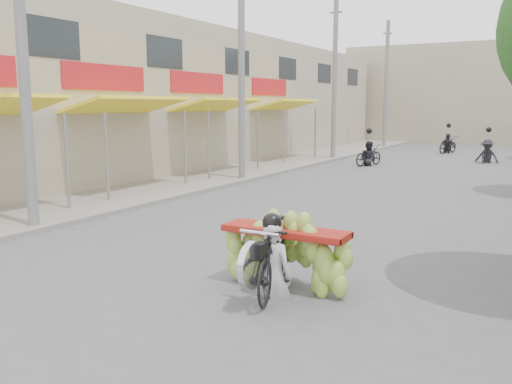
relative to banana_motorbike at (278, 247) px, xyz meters
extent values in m
plane|color=#545559|center=(-1.16, -2.06, -0.69)|extent=(120.00, 120.00, 0.00)
cube|color=gray|center=(-8.16, 12.94, -0.63)|extent=(4.00, 60.00, 0.12)
cube|color=tan|center=(-13.16, 11.94, 2.31)|extent=(8.00, 40.00, 6.00)
cylinder|color=slate|center=(-7.46, 2.74, 0.58)|extent=(0.08, 0.08, 2.55)
cube|color=yellow|center=(-8.28, 5.94, 2.06)|extent=(1.77, 4.00, 0.53)
cylinder|color=slate|center=(-7.46, 4.14, 0.58)|extent=(0.08, 0.08, 2.55)
cylinder|color=slate|center=(-7.46, 7.74, 0.58)|extent=(0.08, 0.08, 2.55)
cube|color=#B51822|center=(-9.16, 5.94, 2.91)|extent=(0.10, 3.50, 0.80)
cube|color=yellow|center=(-8.28, 10.94, 2.06)|extent=(1.77, 4.00, 0.53)
cylinder|color=slate|center=(-7.46, 9.14, 0.58)|extent=(0.08, 0.08, 2.55)
cylinder|color=slate|center=(-7.46, 12.74, 0.58)|extent=(0.08, 0.08, 2.55)
cube|color=#B51822|center=(-9.16, 10.94, 2.91)|extent=(0.10, 3.50, 0.80)
cube|color=yellow|center=(-8.28, 16.94, 2.06)|extent=(1.77, 4.00, 0.53)
cylinder|color=slate|center=(-7.46, 15.14, 0.58)|extent=(0.08, 0.08, 2.55)
cylinder|color=slate|center=(-7.46, 18.74, 0.58)|extent=(0.08, 0.08, 2.55)
cube|color=#B51822|center=(-9.16, 16.94, 2.91)|extent=(0.10, 3.50, 0.80)
cube|color=#1E2328|center=(-9.18, 3.94, 3.91)|extent=(0.08, 2.00, 1.10)
cube|color=#1E2328|center=(-9.18, 8.94, 3.91)|extent=(0.08, 2.00, 1.10)
cube|color=#1E2328|center=(-9.18, 13.94, 3.91)|extent=(0.08, 2.00, 1.10)
cube|color=#1E2328|center=(-9.18, 18.94, 3.91)|extent=(0.08, 2.00, 1.10)
cube|color=#1E2328|center=(-9.18, 23.94, 3.91)|extent=(0.08, 2.00, 1.10)
cube|color=#1E2328|center=(-9.18, 28.94, 3.91)|extent=(0.08, 2.00, 1.10)
cube|color=tan|center=(-1.16, 35.94, 2.81)|extent=(20.00, 6.00, 7.00)
cylinder|color=slate|center=(-6.56, 0.94, 3.31)|extent=(0.24, 0.24, 8.00)
cylinder|color=slate|center=(-6.56, 9.94, 3.31)|extent=(0.24, 0.24, 8.00)
cylinder|color=slate|center=(-6.56, 18.94, 3.31)|extent=(0.24, 0.24, 8.00)
cube|color=slate|center=(-6.56, 18.94, 6.51)|extent=(0.60, 0.08, 0.08)
cylinder|color=slate|center=(-6.56, 27.94, 3.31)|extent=(0.24, 0.24, 8.00)
cube|color=slate|center=(-6.56, 27.94, 6.51)|extent=(0.60, 0.08, 0.08)
imported|color=black|center=(0.00, -0.11, -0.13)|extent=(0.98, 1.97, 1.12)
cylinder|color=silver|center=(0.00, -0.76, -0.07)|extent=(0.10, 0.66, 0.66)
cube|color=black|center=(0.00, -0.66, 0.11)|extent=(0.28, 0.22, 0.22)
cylinder|color=silver|center=(0.00, -0.56, 0.33)|extent=(0.60, 0.05, 0.05)
cube|color=maroon|center=(0.00, 0.24, 0.19)|extent=(1.93, 0.55, 0.10)
imported|color=silver|center=(0.00, -0.16, 0.43)|extent=(0.59, 0.44, 1.64)
sphere|color=black|center=(0.00, -0.19, 1.22)|extent=(0.28, 0.28, 0.28)
imported|color=black|center=(-4.11, 17.06, -0.21)|extent=(1.13, 1.81, 0.95)
imported|color=#24232A|center=(-4.11, 17.06, 0.43)|extent=(0.90, 0.70, 1.65)
sphere|color=black|center=(-4.11, 17.06, 0.89)|extent=(0.26, 0.26, 0.26)
imported|color=black|center=(0.46, 21.03, -0.22)|extent=(0.70, 1.64, 0.94)
imported|color=#24232A|center=(0.46, 21.03, 0.43)|extent=(1.13, 0.71, 1.65)
sphere|color=black|center=(0.46, 21.03, 0.89)|extent=(0.26, 0.26, 0.26)
imported|color=black|center=(-2.16, 25.56, -0.20)|extent=(1.13, 1.86, 0.98)
imported|color=#24232A|center=(-2.16, 25.56, 0.43)|extent=(1.09, 0.81, 1.65)
sphere|color=black|center=(-2.16, 25.56, 0.89)|extent=(0.26, 0.26, 0.26)
camera|label=1|loc=(3.49, -6.86, 2.06)|focal=38.00mm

